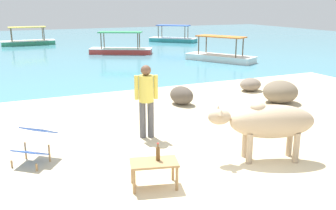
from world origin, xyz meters
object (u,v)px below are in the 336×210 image
cow (269,122)px  bottle (158,153)px  deck_chair_far (35,142)px  boat_red (121,49)px  boat_green (28,41)px  boat_white (220,56)px  low_bench_table (154,166)px  person_standing (146,96)px  boat_teal (173,38)px

cow → bottle: size_ratio=6.82×
cow → bottle: (-2.29, -0.11, -0.19)m
cow → deck_chair_far: size_ratio=2.18×
boat_red → boat_green: size_ratio=1.03×
boat_white → low_bench_table: bearing=114.6°
person_standing → deck_chair_far: bearing=-65.9°
bottle → boat_green: bearing=90.5°
low_bench_table → boat_white: boat_white is taller
boat_white → boat_green: (-8.45, 12.32, 0.00)m
deck_chair_far → boat_white: bearing=173.7°
bottle → boat_red: size_ratio=0.08×
low_bench_table → person_standing: 2.40m
boat_green → bottle: bearing=89.3°
cow → person_standing: size_ratio=1.25×
cow → bottle: 2.30m
person_standing → boat_green: 21.47m
deck_chair_far → boat_green: (1.53, 21.82, -0.13)m
deck_chair_far → boat_green: boat_green is taller
bottle → boat_white: boat_white is taller
cow → boat_green: bearing=-62.7°
cow → boat_teal: bearing=-89.3°
low_bench_table → boat_green: bearing=105.0°
bottle → boat_teal: 23.62m
boat_green → boat_white: bearing=123.3°
cow → boat_red: boat_red is taller
deck_chair_far → boat_teal: 22.85m
person_standing → boat_red: person_standing is taller
bottle → boat_white: bearing=53.9°
boat_red → person_standing: bearing=-77.5°
boat_white → boat_teal: bearing=-40.2°
boat_white → boat_green: bearing=5.4°
person_standing → boat_teal: bearing=168.6°
cow → deck_chair_far: cow is taller
low_bench_table → bottle: 0.21m
deck_chair_far → boat_red: (6.18, 14.49, -0.13)m
boat_green → cow: bearing=94.8°
cow → low_bench_table: bearing=24.4°
low_bench_table → boat_red: bearing=89.2°
deck_chair_far → boat_teal: bearing=-171.4°
low_bench_table → person_standing: (0.73, 2.22, 0.58)m
low_bench_table → bottle: size_ratio=2.86×
boat_red → boat_green: (-4.65, 7.33, 0.00)m
boat_white → person_standing: bearing=111.1°
deck_chair_far → boat_red: 15.75m
deck_chair_far → boat_red: bearing=-162.9°
cow → bottle: cow is taller
person_standing → boat_white: size_ratio=0.43×
bottle → boat_red: bearing=74.7°
person_standing → boat_green: bearing=-162.5°
low_bench_table → boat_red: size_ratio=0.22×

